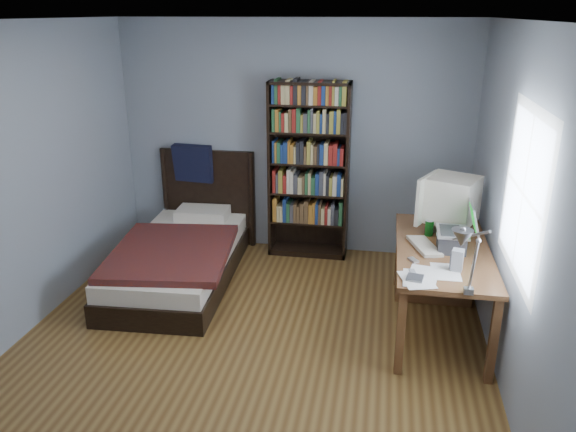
% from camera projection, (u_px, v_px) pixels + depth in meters
% --- Properties ---
extents(room, '(4.20, 4.24, 2.50)m').
position_uv_depth(room, '(249.00, 200.00, 4.12)').
color(room, brown).
rests_on(room, ground).
extents(desk, '(0.75, 1.57, 0.73)m').
position_uv_depth(desk, '(436.00, 261.00, 5.10)').
color(desk, brown).
rests_on(desk, floor).
extents(crt_monitor, '(0.58, 0.53, 0.50)m').
position_uv_depth(crt_monitor, '(449.00, 200.00, 4.87)').
color(crt_monitor, beige).
rests_on(crt_monitor, desk).
extents(laptop, '(0.33, 0.33, 0.40)m').
position_uv_depth(laptop, '(454.00, 237.00, 4.52)').
color(laptop, '#2D2D30').
rests_on(laptop, desk).
extents(desk_lamp, '(0.25, 0.55, 0.65)m').
position_uv_depth(desk_lamp, '(464.00, 244.00, 3.34)').
color(desk_lamp, '#99999E').
rests_on(desk_lamp, desk).
extents(keyboard, '(0.29, 0.44, 0.04)m').
position_uv_depth(keyboard, '(424.00, 246.00, 4.59)').
color(keyboard, beige).
rests_on(keyboard, desk).
extents(speaker, '(0.10, 0.10, 0.17)m').
position_uv_depth(speaker, '(457.00, 260.00, 4.17)').
color(speaker, gray).
rests_on(speaker, desk).
extents(soda_can, '(0.07, 0.07, 0.13)m').
position_uv_depth(soda_can, '(429.00, 228.00, 4.84)').
color(soda_can, '#083C0C').
rests_on(soda_can, desk).
extents(mouse, '(0.07, 0.12, 0.04)m').
position_uv_depth(mouse, '(440.00, 235.00, 4.82)').
color(mouse, silver).
rests_on(mouse, desk).
extents(phone_silver, '(0.09, 0.11, 0.02)m').
position_uv_depth(phone_silver, '(413.00, 260.00, 4.35)').
color(phone_silver, '#B2B2B7').
rests_on(phone_silver, desk).
extents(phone_grey, '(0.05, 0.09, 0.02)m').
position_uv_depth(phone_grey, '(412.00, 272.00, 4.15)').
color(phone_grey, gray).
rests_on(phone_grey, desk).
extents(external_drive, '(0.14, 0.14, 0.02)m').
position_uv_depth(external_drive, '(415.00, 278.00, 4.04)').
color(external_drive, gray).
rests_on(external_drive, desk).
extents(bookshelf, '(0.85, 0.30, 1.89)m').
position_uv_depth(bookshelf, '(309.00, 171.00, 5.99)').
color(bookshelf, black).
rests_on(bookshelf, floor).
extents(bed, '(1.24, 2.13, 1.16)m').
position_uv_depth(bed, '(182.00, 253.00, 5.67)').
color(bed, black).
rests_on(bed, floor).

